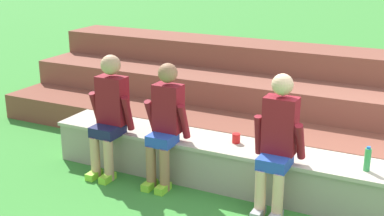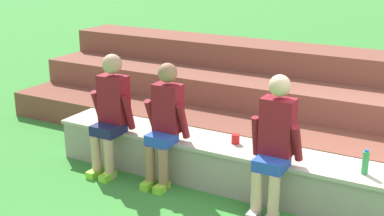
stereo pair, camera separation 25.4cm
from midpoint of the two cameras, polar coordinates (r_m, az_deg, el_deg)
name	(u,v)px [view 1 (the left image)]	position (r m, az deg, el deg)	size (l,w,h in m)	color
person_far_left	(109,112)	(6.11, -10.10, -0.41)	(0.52, 0.52, 1.40)	tan
person_left_of_center	(165,122)	(5.77, -4.19, -1.49)	(0.49, 0.51, 1.37)	#996B4C
person_center	(277,141)	(5.22, 7.85, -3.55)	(0.51, 0.51, 1.41)	#DBAD89
water_bottle_near_right	(367,159)	(5.32, 17.16, -5.34)	(0.06, 0.06, 0.25)	green
plastic_cup_middle	(236,138)	(5.80, 3.55, -3.30)	(0.09, 0.09, 0.11)	red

